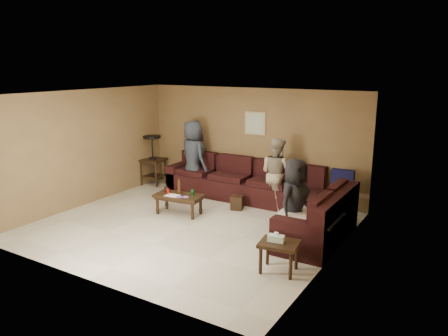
{
  "coord_description": "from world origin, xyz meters",
  "views": [
    {
      "loc": [
        4.63,
        -6.39,
        3.02
      ],
      "look_at": [
        0.25,
        0.85,
        1.0
      ],
      "focal_mm": 35.0,
      "sensor_mm": 36.0,
      "label": 1
    }
  ],
  "objects_px": {
    "sectional_sofa": "(263,196)",
    "person_middle": "(276,173)",
    "end_table_left": "(153,159)",
    "person_left": "(193,157)",
    "coffee_table": "(179,197)",
    "person_right": "(294,202)",
    "waste_bin": "(237,203)",
    "side_table_right": "(279,246)"
  },
  "relations": [
    {
      "from": "side_table_right",
      "to": "person_right",
      "type": "xyz_separation_m",
      "value": [
        -0.21,
        1.09,
        0.35
      ]
    },
    {
      "from": "coffee_table",
      "to": "person_left",
      "type": "xyz_separation_m",
      "value": [
        -0.67,
        1.49,
        0.51
      ]
    },
    {
      "from": "sectional_sofa",
      "to": "person_left",
      "type": "xyz_separation_m",
      "value": [
        -2.09,
        0.43,
        0.54
      ]
    },
    {
      "from": "person_left",
      "to": "person_right",
      "type": "distance_m",
      "value": 3.7
    },
    {
      "from": "coffee_table",
      "to": "person_middle",
      "type": "distance_m",
      "value": 2.12
    },
    {
      "from": "coffee_table",
      "to": "waste_bin",
      "type": "xyz_separation_m",
      "value": [
        0.88,
        0.87,
        -0.21
      ]
    },
    {
      "from": "sectional_sofa",
      "to": "waste_bin",
      "type": "bearing_deg",
      "value": -160.56
    },
    {
      "from": "person_middle",
      "to": "person_right",
      "type": "distance_m",
      "value": 1.93
    },
    {
      "from": "person_right",
      "to": "person_middle",
      "type": "bearing_deg",
      "value": 43.46
    },
    {
      "from": "end_table_left",
      "to": "person_left",
      "type": "height_order",
      "value": "person_left"
    },
    {
      "from": "person_left",
      "to": "side_table_right",
      "type": "bearing_deg",
      "value": 163.93
    },
    {
      "from": "sectional_sofa",
      "to": "end_table_left",
      "type": "distance_m",
      "value": 3.4
    },
    {
      "from": "coffee_table",
      "to": "person_middle",
      "type": "bearing_deg",
      "value": 42.27
    },
    {
      "from": "sectional_sofa",
      "to": "side_table_right",
      "type": "height_order",
      "value": "sectional_sofa"
    },
    {
      "from": "end_table_left",
      "to": "person_middle",
      "type": "height_order",
      "value": "person_middle"
    },
    {
      "from": "end_table_left",
      "to": "person_left",
      "type": "xyz_separation_m",
      "value": [
        1.27,
        -0.01,
        0.21
      ]
    },
    {
      "from": "person_right",
      "to": "end_table_left",
      "type": "bearing_deg",
      "value": 79.23
    },
    {
      "from": "sectional_sofa",
      "to": "person_middle",
      "type": "bearing_deg",
      "value": 69.59
    },
    {
      "from": "sectional_sofa",
      "to": "person_right",
      "type": "distance_m",
      "value": 1.79
    },
    {
      "from": "sectional_sofa",
      "to": "waste_bin",
      "type": "xyz_separation_m",
      "value": [
        -0.53,
        -0.19,
        -0.18
      ]
    },
    {
      "from": "sectional_sofa",
      "to": "waste_bin",
      "type": "relative_size",
      "value": 15.82
    },
    {
      "from": "side_table_right",
      "to": "person_left",
      "type": "relative_size",
      "value": 0.36
    },
    {
      "from": "person_left",
      "to": "coffee_table",
      "type": "bearing_deg",
      "value": 136.91
    },
    {
      "from": "coffee_table",
      "to": "person_left",
      "type": "distance_m",
      "value": 1.71
    },
    {
      "from": "side_table_right",
      "to": "waste_bin",
      "type": "xyz_separation_m",
      "value": [
        -1.94,
        2.18,
        -0.26
      ]
    },
    {
      "from": "coffee_table",
      "to": "side_table_right",
      "type": "distance_m",
      "value": 3.11
    },
    {
      "from": "waste_bin",
      "to": "person_middle",
      "type": "bearing_deg",
      "value": 38.67
    },
    {
      "from": "side_table_right",
      "to": "waste_bin",
      "type": "bearing_deg",
      "value": 131.64
    },
    {
      "from": "side_table_right",
      "to": "person_middle",
      "type": "bearing_deg",
      "value": 115.36
    },
    {
      "from": "end_table_left",
      "to": "side_table_right",
      "type": "distance_m",
      "value": 5.54
    },
    {
      "from": "end_table_left",
      "to": "waste_bin",
      "type": "bearing_deg",
      "value": -12.53
    },
    {
      "from": "waste_bin",
      "to": "person_right",
      "type": "relative_size",
      "value": 0.2
    },
    {
      "from": "waste_bin",
      "to": "person_left",
      "type": "xyz_separation_m",
      "value": [
        -1.56,
        0.61,
        0.72
      ]
    },
    {
      "from": "person_right",
      "to": "person_left",
      "type": "bearing_deg",
      "value": 72.48
    },
    {
      "from": "end_table_left",
      "to": "person_left",
      "type": "relative_size",
      "value": 0.72
    },
    {
      "from": "side_table_right",
      "to": "person_middle",
      "type": "relative_size",
      "value": 0.41
    },
    {
      "from": "coffee_table",
      "to": "person_right",
      "type": "height_order",
      "value": "person_right"
    },
    {
      "from": "sectional_sofa",
      "to": "person_right",
      "type": "xyz_separation_m",
      "value": [
        1.19,
        -1.27,
        0.43
      ]
    },
    {
      "from": "sectional_sofa",
      "to": "person_left",
      "type": "distance_m",
      "value": 2.2
    },
    {
      "from": "person_left",
      "to": "waste_bin",
      "type": "bearing_deg",
      "value": -178.98
    },
    {
      "from": "waste_bin",
      "to": "person_middle",
      "type": "relative_size",
      "value": 0.19
    },
    {
      "from": "end_table_left",
      "to": "person_left",
      "type": "distance_m",
      "value": 1.29
    }
  ]
}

